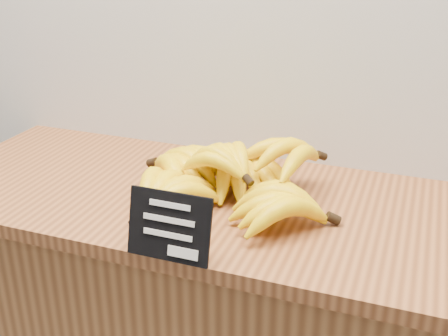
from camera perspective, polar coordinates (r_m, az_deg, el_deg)
counter_top at (r=1.21m, az=0.82°, el=-3.67°), size 1.39×0.54×0.03m
chalkboard_sign at (r=0.98m, az=-5.61°, el=-5.94°), size 0.15×0.04×0.12m
banana_pile at (r=1.18m, az=0.59°, el=-1.11°), size 0.48×0.37×0.12m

